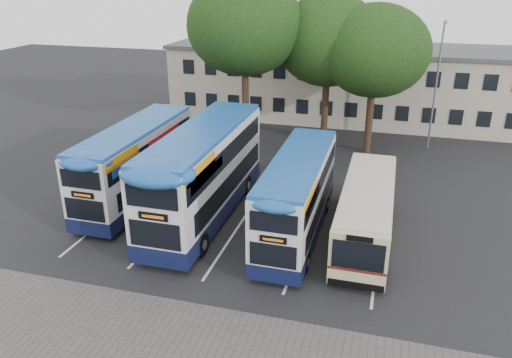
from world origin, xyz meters
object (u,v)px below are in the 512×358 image
Objects in this scene: bus_dd_left at (137,160)px; bus_dd_right at (297,193)px; tree_left at (245,26)px; tree_mid at (329,40)px; tree_right at (375,51)px; bus_single at (367,209)px; lamp_post at (437,80)px; bus_dd_mid at (205,169)px.

bus_dd_left is 1.06× the size of bus_dd_right.
tree_mid is at bearing 23.56° from tree_left.
tree_right reaches higher than bus_single.
tree_right is 13.97m from bus_single.
bus_dd_mid is at bearing -128.79° from lamp_post.
tree_mid is at bearing 72.93° from bus_dd_mid.
lamp_post reaches higher than bus_dd_mid.
bus_dd_left is 0.89× the size of bus_dd_mid.
tree_left is 1.12× the size of tree_mid.
lamp_post is at bearing 14.44° from tree_left.
tree_left is at bearing -156.44° from tree_mid.
bus_dd_mid is (-7.50, -12.62, -4.50)m from tree_right.
tree_right is at bearing 8.54° from tree_left.
bus_dd_right is (-2.48, -13.30, -4.93)m from tree_right.
tree_left is at bearing 72.44° from bus_dd_left.
bus_dd_left is at bearing 169.85° from bus_dd_right.
tree_left is 1.28× the size of bus_single.
tree_mid is 3.50m from tree_right.
bus_dd_left is at bearing -107.56° from tree_left.
bus_dd_right is at bearing -113.78° from lamp_post.
lamp_post is 8.05m from tree_mid.
tree_mid is 15.64m from bus_single.
lamp_post is at bearing 51.21° from bus_dd_mid.
bus_single is at bearing -103.14° from lamp_post.
bus_single is (3.29, 0.50, -0.63)m from bus_dd_right.
lamp_post is at bearing 25.46° from tree_right.
bus_single is (8.32, -0.18, -1.06)m from bus_dd_mid.
tree_right is 17.34m from bus_dd_left.
bus_dd_left is at bearing 174.65° from bus_single.
tree_left is 1.24× the size of bus_dd_right.
lamp_post is 0.96× the size of bus_single.
bus_dd_right is at bearing -86.70° from tree_mid.
bus_single is at bearing 8.66° from bus_dd_right.
tree_mid is 0.94× the size of bus_dd_mid.
bus_dd_left is 9.64m from bus_dd_right.
tree_mid is at bearing -172.57° from lamp_post.
bus_dd_right is 1.03× the size of bus_single.
lamp_post is 15.63m from bus_single.
bus_dd_left is at bearing -124.40° from tree_mid.
tree_mid is 1.14× the size of bus_single.
bus_dd_right is (-6.76, -15.34, -2.86)m from lamp_post.
lamp_post is 17.00m from bus_dd_right.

